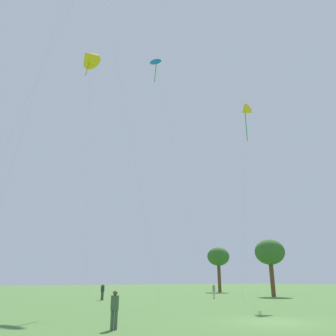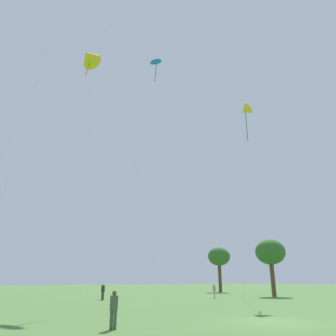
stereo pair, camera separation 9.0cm
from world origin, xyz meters
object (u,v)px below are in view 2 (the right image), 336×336
Objects in this scene: park_tree_0 at (270,253)px; person_standing_0 at (114,307)px; kite_flying_4 at (245,111)px; park_tree_1 at (219,257)px; kite_flying_1 at (156,62)px; kite_flying_5 at (89,57)px; person_standing_2 at (214,290)px; person_standing_1 at (103,290)px.

person_standing_0 is at bearing -147.63° from park_tree_0.
kite_flying_4 is 30.01m from park_tree_1.
kite_flying_5 is at bearing 159.13° from kite_flying_1.
person_standing_0 is 36.88m from kite_flying_5.
person_standing_0 is 0.07× the size of kite_flying_4.
kite_flying_1 is (11.73, 19.10, 29.42)m from person_standing_0.
person_standing_0 is 27.66m from person_standing_2.
kite_flying_1 is 30.60m from park_tree_0.
person_standing_1 is 0.07× the size of kite_flying_4.
park_tree_0 is 0.95× the size of park_tree_1.
person_standing_1 is at bearing -62.53° from person_standing_2.
park_tree_0 is (18.06, -0.21, -24.70)m from kite_flying_1.
kite_flying_5 reaches higher than person_standing_1.
kite_flying_4 is (10.28, -5.68, -7.40)m from kite_flying_1.
park_tree_0 is (22.76, -2.95, 4.66)m from person_standing_1.
kite_flying_5 reaches higher than park_tree_1.
person_standing_1 is at bearing 99.57° from person_standing_0.
person_standing_2 is 0.20× the size of park_tree_1.
park_tree_0 is (7.78, 5.47, -17.31)m from kite_flying_4.
kite_flying_5 reaches higher than kite_flying_1.
person_standing_1 is 1.12× the size of person_standing_2.
park_tree_0 is (26.42, -3.40, -24.47)m from kite_flying_5.
park_tree_1 is at bearing 61.97° from kite_flying_4.
park_tree_1 is (3.87, 16.42, 0.41)m from park_tree_0.
kite_flying_5 is at bearing 172.67° from park_tree_0.
kite_flying_5 reaches higher than person_standing_0.
kite_flying_1 is 4.01× the size of park_tree_1.
park_tree_1 reaches higher than person_standing_1.
person_standing_2 is 0.07× the size of kite_flying_4.
kite_flying_5 is 4.22× the size of park_tree_0.
park_tree_0 reaches higher than person_standing_1.
park_tree_0 reaches higher than person_standing_2.
park_tree_1 is at bearing 179.56° from person_standing_2.
person_standing_0 is 35.59m from park_tree_0.
kite_flying_1 is at bearing -20.87° from kite_flying_5.
person_standing_2 is 0.05× the size of kite_flying_5.
kite_flying_4 reaches higher than person_standing_2.
person_standing_2 is 33.81m from kite_flying_5.
kite_flying_1 reaches higher than park_tree_0.
person_standing_2 is at bearing 109.24° from kite_flying_4.
park_tree_0 is at bearing 128.53° from person_standing_2.
kite_flying_4 is at bearing -28.93° from kite_flying_1.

